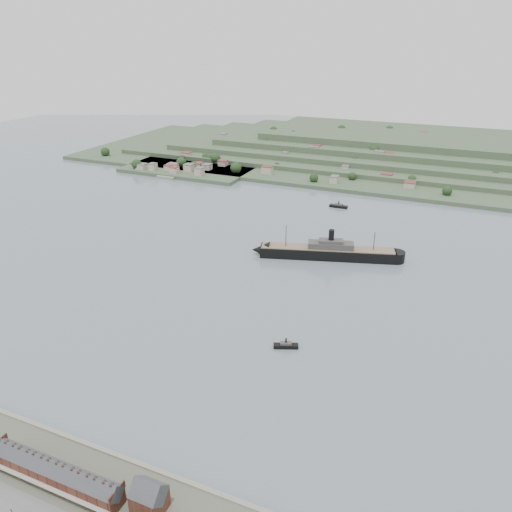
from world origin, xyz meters
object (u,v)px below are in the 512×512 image
at_px(terrace_row, 56,473).
at_px(gabled_building, 149,497).
at_px(tugboat, 286,345).
at_px(steamship, 324,252).

height_order(terrace_row, gabled_building, gabled_building).
relative_size(terrace_row, tugboat, 4.15).
bearing_deg(steamship, terrace_row, -97.42).
bearing_deg(tugboat, gabled_building, -93.95).
xyz_separation_m(terrace_row, gabled_building, (37.50, 4.02, 1.34)).
bearing_deg(tugboat, steamship, 97.10).
bearing_deg(steamship, gabled_building, -88.24).
xyz_separation_m(steamship, tugboat, (14.75, -118.37, -3.49)).
bearing_deg(gabled_building, terrace_row, -173.88).
height_order(steamship, tugboat, steamship).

